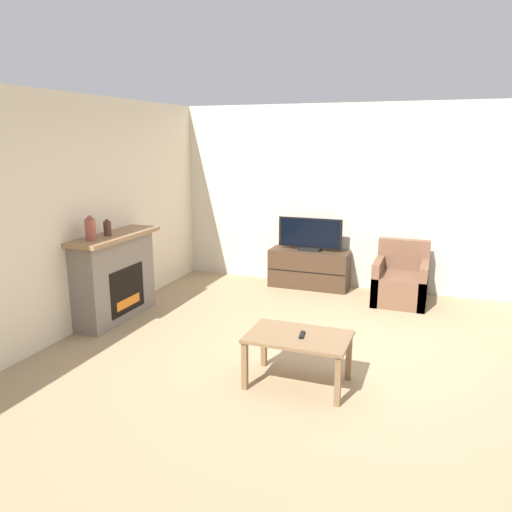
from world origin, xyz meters
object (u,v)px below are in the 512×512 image
at_px(fireplace, 115,276).
at_px(mantel_vase_left, 90,229).
at_px(mantel_vase_centre_left, 107,228).
at_px(coffee_table, 298,342).
at_px(tv_stand, 309,269).
at_px(remote, 302,335).
at_px(tv, 310,236).
at_px(armchair, 400,282).

bearing_deg(fireplace, mantel_vase_left, -87.63).
relative_size(fireplace, mantel_vase_centre_left, 6.78).
bearing_deg(mantel_vase_centre_left, coffee_table, -16.57).
height_order(mantel_vase_centre_left, tv_stand, mantel_vase_centre_left).
distance_m(mantel_vase_centre_left, remote, 2.81).
bearing_deg(tv, mantel_vase_left, -126.47).
bearing_deg(armchair, tv, 169.93).
distance_m(fireplace, armchair, 3.80).
xyz_separation_m(fireplace, coffee_table, (2.59, -0.87, -0.14)).
bearing_deg(remote, tv_stand, 95.50).
xyz_separation_m(tv, remote, (0.72, -3.03, -0.31)).
bearing_deg(tv, armchair, -10.07).
relative_size(mantel_vase_centre_left, coffee_table, 0.22).
bearing_deg(mantel_vase_left, mantel_vase_centre_left, 90.00).
xyz_separation_m(tv_stand, coffee_table, (0.68, -3.03, 0.13)).
height_order(mantel_vase_left, armchair, mantel_vase_left).
xyz_separation_m(fireplace, mantel_vase_left, (0.02, -0.40, 0.66)).
relative_size(armchair, coffee_table, 0.90).
bearing_deg(tv, coffee_table, -77.29).
height_order(fireplace, remote, fireplace).
bearing_deg(tv_stand, fireplace, -131.49).
relative_size(tv_stand, tv, 1.24).
height_order(mantel_vase_left, mantel_vase_centre_left, mantel_vase_left).
bearing_deg(mantel_vase_left, tv_stand, 53.55).
height_order(tv, armchair, tv).
xyz_separation_m(mantel_vase_left, tv_stand, (1.89, 2.56, -0.93)).
relative_size(mantel_vase_centre_left, remote, 1.29).
distance_m(mantel_vase_left, tv, 3.21).
xyz_separation_m(tv_stand, remote, (0.72, -3.03, 0.20)).
distance_m(mantel_vase_left, remote, 2.75).
relative_size(mantel_vase_left, tv_stand, 0.24).
bearing_deg(tv_stand, coffee_table, -77.30).
distance_m(fireplace, mantel_vase_centre_left, 0.63).
height_order(mantel_vase_left, remote, mantel_vase_left).
relative_size(mantel_vase_left, coffee_table, 0.31).
bearing_deg(tv, remote, -76.67).
height_order(tv, remote, tv).
height_order(fireplace, tv_stand, fireplace).
bearing_deg(tv_stand, mantel_vase_centre_left, -129.94).
distance_m(armchair, coffee_table, 2.87).
xyz_separation_m(mantel_vase_left, armchair, (3.25, 2.32, -0.94)).
bearing_deg(mantel_vase_left, remote, -10.11).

